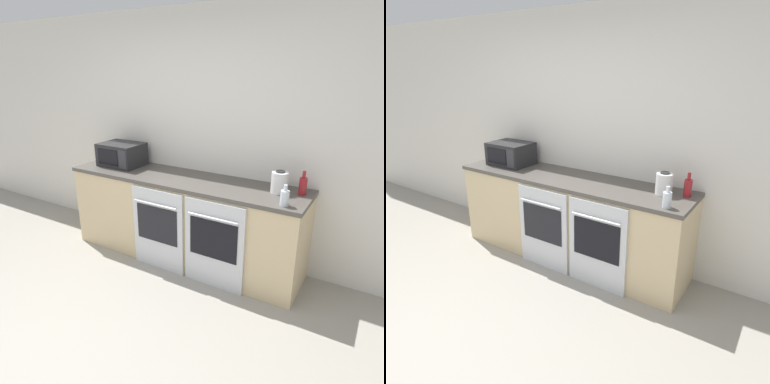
# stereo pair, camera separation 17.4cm
# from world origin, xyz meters

# --- Properties ---
(ground_plane) EXTENTS (16.00, 16.00, 0.00)m
(ground_plane) POSITION_xyz_m (0.00, 0.00, 0.00)
(ground_plane) COLOR gray
(wall_back) EXTENTS (10.00, 0.06, 2.60)m
(wall_back) POSITION_xyz_m (0.00, 2.11, 1.30)
(wall_back) COLOR silver
(wall_back) RESTS_ON ground_plane
(counter_back) EXTENTS (2.61, 0.65, 0.93)m
(counter_back) POSITION_xyz_m (0.00, 1.77, 0.47)
(counter_back) COLOR #D1B789
(counter_back) RESTS_ON ground_plane
(oven_left) EXTENTS (0.61, 0.06, 0.88)m
(oven_left) POSITION_xyz_m (-0.10, 1.44, 0.45)
(oven_left) COLOR silver
(oven_left) RESTS_ON ground_plane
(oven_right) EXTENTS (0.61, 0.06, 0.88)m
(oven_right) POSITION_xyz_m (0.54, 1.44, 0.45)
(oven_right) COLOR silver
(oven_right) RESTS_ON ground_plane
(microwave) EXTENTS (0.48, 0.38, 0.26)m
(microwave) POSITION_xyz_m (-0.87, 1.82, 1.06)
(microwave) COLOR #232326
(microwave) RESTS_ON counter_back
(bottle_clear) EXTENTS (0.07, 0.07, 0.18)m
(bottle_clear) POSITION_xyz_m (1.13, 1.54, 1.01)
(bottle_clear) COLOR silver
(bottle_clear) RESTS_ON counter_back
(bottle_red) EXTENTS (0.07, 0.07, 0.22)m
(bottle_red) POSITION_xyz_m (1.19, 1.89, 1.02)
(bottle_red) COLOR maroon
(bottle_red) RESTS_ON counter_back
(kettle) EXTENTS (0.15, 0.15, 0.21)m
(kettle) POSITION_xyz_m (0.99, 1.83, 1.03)
(kettle) COLOR white
(kettle) RESTS_ON counter_back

